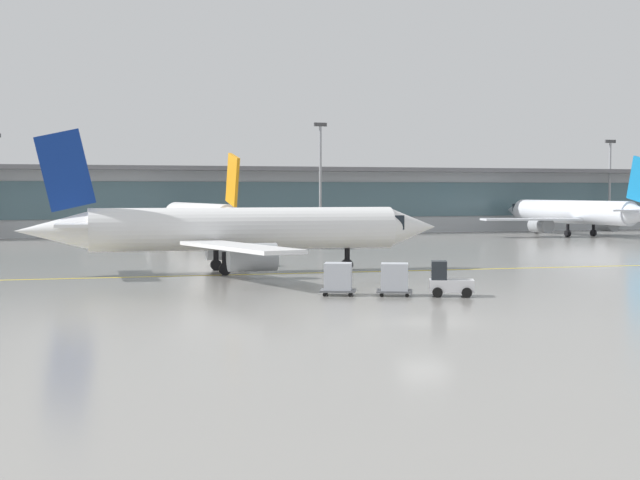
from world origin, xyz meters
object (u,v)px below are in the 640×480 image
Objects in this scene: gate_airplane_1 at (201,217)px; taxiing_regional_jet at (239,230)px; baggage_tug at (448,281)px; apron_light_mast_3 at (610,181)px; cargo_dolly_trailing at (338,278)px; cargo_dolly_lead at (395,278)px; apron_light_mast_2 at (320,174)px; gate_airplane_2 at (574,213)px.

taxiing_regional_jet is at bearing 167.94° from gate_airplane_1.
baggage_tug is (8.08, -19.76, -2.34)m from taxiing_regional_jet.
apron_light_mast_3 reaches higher than baggage_tug.
apron_light_mast_3 is (64.04, 75.93, 6.88)m from baggage_tug.
cargo_dolly_lead is at bearing -0.00° from cargo_dolly_trailing.
gate_airplane_1 is 12.20× the size of cargo_dolly_trailing.
cargo_dolly_trailing is at bearing -133.66° from apron_light_mast_3.
cargo_dolly_trailing is 73.76m from apron_light_mast_2.
baggage_tug is at bearing -64.75° from taxiing_regional_jet.
taxiing_regional_jet is at bearing -142.09° from apron_light_mast_3.
apron_light_mast_3 reaches higher than cargo_dolly_lead.
gate_airplane_1 is at bearing 116.13° from baggage_tug.
baggage_tug is at bearing 177.65° from gate_airplane_1.
gate_airplane_2 reaches higher than gate_airplane_1.
apron_light_mast_2 is 1.10× the size of apron_light_mast_3.
gate_airplane_2 is 2.07× the size of apron_light_mast_2.
gate_airplane_1 is 0.97× the size of gate_airplane_2.
gate_airplane_1 is at bearing -167.35° from apron_light_mast_3.
gate_airplane_2 is at bearing 72.66° from cargo_dolly_lead.
gate_airplane_1 is 58.34m from cargo_dolly_trailing.
apron_light_mast_2 is at bearing 67.37° from gate_airplane_2.
cargo_dolly_trailing is 101.67m from apron_light_mast_3.
taxiing_regional_jet reaches higher than gate_airplane_2.
cargo_dolly_trailing is (2.08, -17.23, -2.18)m from taxiing_regional_jet.
apron_light_mast_2 is (18.32, 71.50, 7.41)m from cargo_dolly_lead.
gate_airplane_2 is 20.73m from apron_light_mast_3.
gate_airplane_2 is at bearing -17.02° from apron_light_mast_2.
baggage_tug is at bearing 136.30° from gate_airplane_2.
apron_light_mast_3 is (15.08, 13.47, 4.57)m from gate_airplane_2.
gate_airplane_2 is 0.99× the size of taxiing_regional_jet.
cargo_dolly_lead is at bearing -104.37° from apron_light_mast_2.
taxiing_regional_jet is 2.09× the size of apron_light_mast_2.
apron_light_mast_3 is (66.93, 74.70, 6.72)m from cargo_dolly_lead.
cargo_dolly_lead is 0.18× the size of apron_light_mast_3.
baggage_tug is 99.56m from apron_light_mast_3.
taxiing_regional_jet is 19.37m from cargo_dolly_lead.
gate_airplane_2 is 81.34m from cargo_dolly_trailing.
gate_airplane_2 is 10.96× the size of baggage_tug.
gate_airplane_1 is 0.96× the size of taxiing_regional_jet.
gate_airplane_2 reaches higher than baggage_tug.
baggage_tug is 74.73m from apron_light_mast_2.
gate_airplane_2 is 79.39m from baggage_tug.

